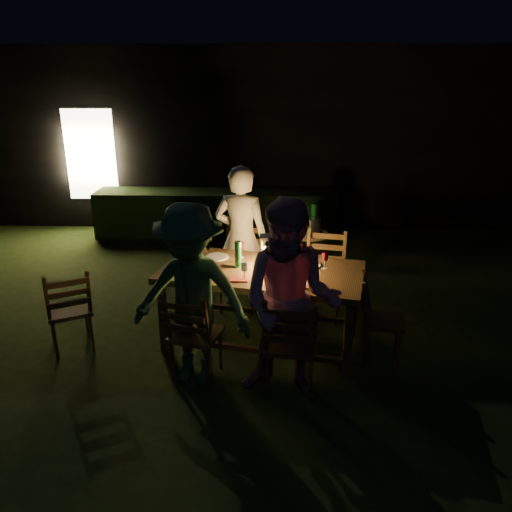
{
  "coord_description": "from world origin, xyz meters",
  "views": [
    {
      "loc": [
        0.48,
        -4.75,
        2.74
      ],
      "look_at": [
        0.32,
        0.23,
        0.9
      ],
      "focal_mm": 35.0,
      "sensor_mm": 36.0,
      "label": 1
    }
  ],
  "objects_px": {
    "chair_near_right": "(290,360)",
    "person_house_side": "(241,239)",
    "chair_end": "(380,333)",
    "side_table": "(309,239)",
    "person_opp_right": "(290,303)",
    "ice_bucket": "(310,225)",
    "chair_far_left": "(241,284)",
    "person_opp_left": "(191,297)",
    "bottle_bucket_b": "(313,221)",
    "dining_table": "(262,277)",
    "lantern": "(268,254)",
    "chair_far_right": "(322,292)",
    "bottle_table": "(238,254)",
    "chair_near_left": "(196,349)",
    "chair_spare": "(71,324)",
    "bottle_bucket_a": "(306,223)"
  },
  "relations": [
    {
      "from": "chair_near_right",
      "to": "person_house_side",
      "type": "distance_m",
      "value": 1.92
    },
    {
      "from": "chair_end",
      "to": "side_table",
      "type": "relative_size",
      "value": 1.34
    },
    {
      "from": "person_opp_right",
      "to": "ice_bucket",
      "type": "relative_size",
      "value": 6.03
    },
    {
      "from": "chair_far_left",
      "to": "person_opp_right",
      "type": "height_order",
      "value": "person_opp_right"
    },
    {
      "from": "person_opp_left",
      "to": "bottle_bucket_b",
      "type": "distance_m",
      "value": 2.82
    },
    {
      "from": "dining_table",
      "to": "ice_bucket",
      "type": "height_order",
      "value": "ice_bucket"
    },
    {
      "from": "lantern",
      "to": "ice_bucket",
      "type": "height_order",
      "value": "lantern"
    },
    {
      "from": "chair_far_right",
      "to": "lantern",
      "type": "distance_m",
      "value": 1.12
    },
    {
      "from": "dining_table",
      "to": "bottle_table",
      "type": "height_order",
      "value": "bottle_table"
    },
    {
      "from": "chair_near_right",
      "to": "lantern",
      "type": "distance_m",
      "value": 1.15
    },
    {
      "from": "chair_near_left",
      "to": "person_opp_left",
      "type": "bearing_deg",
      "value": -85.17
    },
    {
      "from": "chair_far_right",
      "to": "person_opp_left",
      "type": "height_order",
      "value": "person_opp_left"
    },
    {
      "from": "lantern",
      "to": "bottle_bucket_b",
      "type": "height_order",
      "value": "lantern"
    },
    {
      "from": "chair_end",
      "to": "person_opp_right",
      "type": "relative_size",
      "value": 0.51
    },
    {
      "from": "person_opp_left",
      "to": "side_table",
      "type": "distance_m",
      "value": 2.77
    },
    {
      "from": "ice_bucket",
      "to": "bottle_bucket_b",
      "type": "relative_size",
      "value": 0.94
    },
    {
      "from": "chair_spare",
      "to": "person_opp_left",
      "type": "xyz_separation_m",
      "value": [
        1.36,
        -0.51,
        0.57
      ]
    },
    {
      "from": "person_opp_right",
      "to": "ice_bucket",
      "type": "xyz_separation_m",
      "value": [
        0.35,
        2.66,
        -0.11
      ]
    },
    {
      "from": "chair_near_left",
      "to": "bottle_bucket_b",
      "type": "relative_size",
      "value": 3.02
    },
    {
      "from": "bottle_bucket_a",
      "to": "side_table",
      "type": "bearing_deg",
      "value": 38.66
    },
    {
      "from": "dining_table",
      "to": "bottle_bucket_b",
      "type": "height_order",
      "value": "bottle_bucket_b"
    },
    {
      "from": "chair_near_right",
      "to": "chair_end",
      "type": "xyz_separation_m",
      "value": [
        0.93,
        0.59,
        -0.03
      ]
    },
    {
      "from": "ice_bucket",
      "to": "bottle_bucket_a",
      "type": "bearing_deg",
      "value": -141.34
    },
    {
      "from": "chair_near_left",
      "to": "bottle_bucket_a",
      "type": "distance_m",
      "value": 2.71
    },
    {
      "from": "chair_near_left",
      "to": "dining_table",
      "type": "bearing_deg",
      "value": 63.08
    },
    {
      "from": "side_table",
      "to": "chair_spare",
      "type": "bearing_deg",
      "value": -142.85
    },
    {
      "from": "chair_near_left",
      "to": "lantern",
      "type": "bearing_deg",
      "value": 62.02
    },
    {
      "from": "person_house_side",
      "to": "lantern",
      "type": "xyz_separation_m",
      "value": [
        0.32,
        -0.86,
        0.13
      ]
    },
    {
      "from": "side_table",
      "to": "ice_bucket",
      "type": "distance_m",
      "value": 0.19
    },
    {
      "from": "chair_far_right",
      "to": "side_table",
      "type": "height_order",
      "value": "chair_far_right"
    },
    {
      "from": "chair_far_right",
      "to": "chair_end",
      "type": "bearing_deg",
      "value": 130.86
    },
    {
      "from": "person_house_side",
      "to": "bottle_bucket_a",
      "type": "xyz_separation_m",
      "value": [
        0.83,
        0.83,
        -0.03
      ]
    },
    {
      "from": "chair_near_right",
      "to": "chair_end",
      "type": "height_order",
      "value": "chair_near_right"
    },
    {
      "from": "person_house_side",
      "to": "chair_far_left",
      "type": "bearing_deg",
      "value": 89.77
    },
    {
      "from": "bottle_bucket_a",
      "to": "dining_table",
      "type": "bearing_deg",
      "value": -108.06
    },
    {
      "from": "chair_spare",
      "to": "bottle_bucket_b",
      "type": "relative_size",
      "value": 3.01
    },
    {
      "from": "lantern",
      "to": "chair_end",
      "type": "bearing_deg",
      "value": -14.84
    },
    {
      "from": "chair_near_left",
      "to": "bottle_bucket_b",
      "type": "xyz_separation_m",
      "value": [
        1.27,
        2.46,
        0.56
      ]
    },
    {
      "from": "chair_end",
      "to": "person_opp_right",
      "type": "height_order",
      "value": "person_opp_right"
    },
    {
      "from": "dining_table",
      "to": "chair_far_right",
      "type": "xyz_separation_m",
      "value": [
        0.7,
        0.64,
        -0.45
      ]
    },
    {
      "from": "chair_far_right",
      "to": "chair_spare",
      "type": "height_order",
      "value": "chair_far_right"
    },
    {
      "from": "chair_end",
      "to": "bottle_bucket_b",
      "type": "distance_m",
      "value": 2.21
    },
    {
      "from": "chair_far_left",
      "to": "person_opp_right",
      "type": "distance_m",
      "value": 1.92
    },
    {
      "from": "chair_near_right",
      "to": "chair_spare",
      "type": "xyz_separation_m",
      "value": [
        -2.25,
        0.65,
        -0.02
      ]
    },
    {
      "from": "person_house_side",
      "to": "lantern",
      "type": "height_order",
      "value": "person_house_side"
    },
    {
      "from": "chair_spare",
      "to": "ice_bucket",
      "type": "distance_m",
      "value": 3.29
    },
    {
      "from": "chair_end",
      "to": "chair_spare",
      "type": "distance_m",
      "value": 3.18
    },
    {
      "from": "chair_far_right",
      "to": "chair_spare",
      "type": "bearing_deg",
      "value": 29.1
    },
    {
      "from": "ice_bucket",
      "to": "side_table",
      "type": "bearing_deg",
      "value": 63.43
    },
    {
      "from": "person_opp_right",
      "to": "lantern",
      "type": "height_order",
      "value": "person_opp_right"
    }
  ]
}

